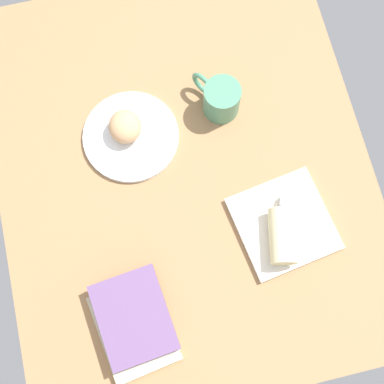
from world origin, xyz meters
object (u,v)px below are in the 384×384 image
Objects in this scene: scone_pastry at (125,127)px; book_stack at (134,323)px; square_plate at (284,224)px; coffee_mug at (220,98)px; breakfast_wrap at (282,236)px; round_plate at (131,137)px; sauce_cup at (290,202)px.

scone_pastry is 45.94cm from book_stack.
square_plate is (31.08, 31.33, -3.74)cm from scone_pastry.
book_stack is (45.29, -7.46, -1.93)cm from scone_pastry.
scone_pastry is 24.05cm from coffee_mug.
breakfast_wrap reaches higher than book_stack.
coffee_mug reaches higher than scone_pastry.
round_plate is at bearing 143.22° from breakfast_wrap.
round_plate is at bearing -127.86° from sauce_cup.
breakfast_wrap is 38.56cm from book_stack.
square_plate is 1.69× the size of breakfast_wrap.
breakfast_wrap is at bearing 106.37° from book_stack.
square_plate is at bearing 73.51° from breakfast_wrap.
book_stack is 56.55cm from coffee_mug.
scone_pastry is 1.77× the size of sauce_cup.
book_stack is (18.42, -41.10, -0.38)cm from sauce_cup.
scone_pastry is 45.33cm from breakfast_wrap.
breakfast_wrap reaches higher than sauce_cup.
breakfast_wrap is 0.53× the size of book_stack.
scone_pastry reaches higher than round_plate.
coffee_mug is (-1.65, 23.99, 0.42)cm from scone_pastry.
round_plate is 1.87× the size of breakfast_wrap.
coffee_mug is at bearing 93.92° from scone_pastry.
sauce_cup is at bearing 151.23° from square_plate.
breakfast_wrap is (3.36, -1.85, 3.84)cm from square_plate.
square_plate is 4.43× the size of sauce_cup.
sauce_cup is 45.04cm from book_stack.
sauce_cup is (25.56, 32.89, 2.28)cm from round_plate.
round_plate is 4.12cm from scone_pastry.
round_plate is at bearing -82.76° from coffee_mug.
sauce_cup is 30.17cm from coffee_mug.
breakfast_wrap is at bearing -28.77° from sauce_cup.
coffee_mug is at bearing 146.18° from book_stack.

